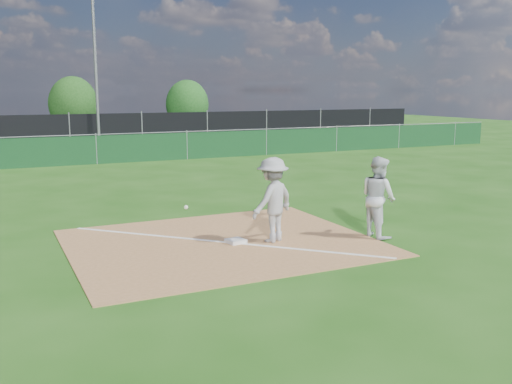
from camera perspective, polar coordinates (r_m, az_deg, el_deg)
ground at (r=20.17m, az=-13.11°, el=1.10°), size 90.00×90.00×0.00m
infield_dirt at (r=11.71m, az=-3.47°, el=-5.06°), size 6.00×5.00×0.02m
foul_line at (r=11.71m, az=-3.47°, el=-4.99°), size 5.01×5.01×0.01m
green_fence at (r=24.97m, az=-15.67°, el=4.07°), size 44.00×0.05×1.20m
black_fence at (r=32.83m, az=-18.14°, el=5.84°), size 46.00×0.04×1.80m
parking_lot at (r=37.85m, az=-19.07°, el=4.93°), size 46.00×9.00×0.01m
light_pole at (r=32.70m, az=-15.72°, el=11.39°), size 0.16×0.16×8.00m
first_base at (r=11.63m, az=-2.05°, el=-4.92°), size 0.40×0.40×0.07m
play_at_first at (r=11.58m, az=1.67°, el=-0.78°), size 2.55×1.05×1.73m
runner at (r=12.29m, az=12.13°, el=-0.49°), size 0.66×0.84×1.72m
car_mid at (r=36.95m, az=-17.61°, el=6.15°), size 4.94×1.93×1.60m
car_right at (r=38.27m, az=-12.19°, el=6.37°), size 4.91×2.18×1.40m
tree_mid at (r=43.09m, az=-17.80°, el=8.36°), size 3.43×3.43×4.07m
tree_right at (r=44.58m, az=-6.89°, el=8.68°), size 3.27×3.27×3.88m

